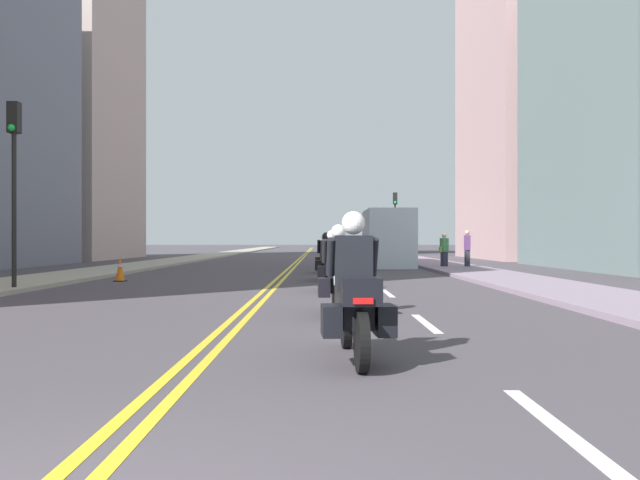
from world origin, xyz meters
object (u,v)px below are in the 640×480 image
motorcycle_2 (329,266)px  motorcycle_3 (324,260)px  motorcycle_1 (336,278)px  traffic_cone_0 (117,269)px  traffic_light_far (393,213)px  pedestrian_1 (465,249)px  motorcycle_4 (322,257)px  traffic_light_near (11,162)px  pedestrian_2 (441,250)px  motorcycle_0 (352,300)px  parked_truck (384,241)px

motorcycle_2 → motorcycle_3: size_ratio=0.98×
motorcycle_1 → motorcycle_2: size_ratio=1.02×
traffic_cone_0 → motorcycle_3: bearing=3.9°
motorcycle_2 → traffic_light_far: traffic_light_far is taller
traffic_cone_0 → pedestrian_1: (13.21, 9.30, 0.53)m
motorcycle_3 → motorcycle_2: bearing=-90.2°
motorcycle_3 → motorcycle_4: bearing=88.6°
traffic_cone_0 → traffic_light_near: bearing=-108.2°
traffic_light_near → traffic_light_far: bearing=65.6°
motorcycle_1 → motorcycle_4: 15.09m
traffic_light_near → motorcycle_3: bearing=30.7°
motorcycle_3 → traffic_light_far: (4.93, 23.84, 2.49)m
pedestrian_2 → traffic_light_near: bearing=10.4°
traffic_cone_0 → pedestrian_2: bearing=37.6°
traffic_cone_0 → motorcycle_1: bearing=-54.9°
traffic_cone_0 → pedestrian_1: size_ratio=0.45×
motorcycle_2 → pedestrian_2: bearing=67.8°
motorcycle_1 → pedestrian_1: 20.00m
motorcycle_0 → traffic_light_far: 38.87m
motorcycle_3 → pedestrian_1: (6.57, 8.85, 0.26)m
pedestrian_1 → parked_truck: size_ratio=0.27×
motorcycle_4 → parked_truck: parked_truck is taller
traffic_light_far → motorcycle_3: bearing=-101.7°
traffic_light_near → parked_truck: bearing=55.5°
motorcycle_2 → pedestrian_2: size_ratio=1.35×
motorcycle_4 → pedestrian_1: pedestrian_1 is taller
traffic_light_near → pedestrian_1: (14.64, 13.64, -2.42)m
traffic_light_far → traffic_light_near: bearing=-114.4°
traffic_cone_0 → traffic_light_far: size_ratio=0.17×
motorcycle_3 → pedestrian_2: 10.49m
motorcycle_1 → motorcycle_2: motorcycle_1 is taller
parked_truck → traffic_light_near: bearing=-124.5°
motorcycle_1 → traffic_light_far: size_ratio=0.50×
motorcycle_4 → motorcycle_2: bearing=-88.9°
traffic_light_near → traffic_light_far: traffic_light_near is taller
motorcycle_3 → parked_truck: bearing=73.2°
motorcycle_2 → traffic_light_far: size_ratio=0.49×
motorcycle_2 → motorcycle_3: motorcycle_2 is taller
motorcycle_2 → motorcycle_4: (-0.12, 9.56, -0.02)m
pedestrian_2 → motorcycle_3: bearing=23.4°
motorcycle_0 → parked_truck: size_ratio=0.34×
motorcycle_4 → traffic_light_far: traffic_light_far is taller
motorcycle_1 → motorcycle_2: (-0.02, 5.53, -0.00)m
motorcycle_1 → motorcycle_3: (-0.13, 10.08, 0.00)m
traffic_light_near → traffic_cone_0: bearing=71.8°
traffic_light_near → parked_truck: 19.87m
motorcycle_3 → pedestrian_2: pedestrian_2 is taller
traffic_light_far → parked_truck: size_ratio=0.70×
motorcycle_0 → traffic_light_far: size_ratio=0.48×
traffic_light_near → motorcycle_4: bearing=50.6°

